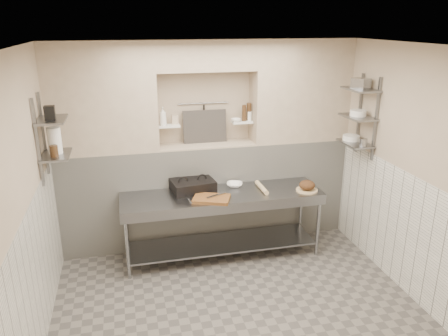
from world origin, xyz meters
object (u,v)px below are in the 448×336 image
object	(u,v)px
bottle_soap	(163,116)
jug_left	(55,141)
mixing_bowl	(235,185)
rolling_pin	(262,187)
cutting_board	(211,199)
panini_press	(193,186)
bowl_alcove	(236,120)
bread_loaf	(307,185)
prep_table	(222,212)

from	to	relation	value
bottle_soap	jug_left	xyz separation A→B (m)	(-1.26, -0.66, -0.07)
mixing_bowl	rolling_pin	size ratio (longest dim) A/B	0.52
cutting_board	panini_press	bearing A→B (deg)	115.28
bowl_alcove	jug_left	xyz separation A→B (m)	(-2.25, -0.66, 0.03)
bread_loaf	panini_press	bearing A→B (deg)	166.95
panini_press	bowl_alcove	distance (m)	1.08
mixing_bowl	jug_left	distance (m)	2.33
bowl_alcove	bread_loaf	bearing A→B (deg)	-41.86
mixing_bowl	bowl_alcove	size ratio (longest dim) A/B	1.62
mixing_bowl	jug_left	size ratio (longest dim) A/B	0.72
rolling_pin	cutting_board	bearing A→B (deg)	-164.48
bowl_alcove	bottle_soap	bearing A→B (deg)	179.84
bottle_soap	bowl_alcove	size ratio (longest dim) A/B	1.85
rolling_pin	bottle_soap	world-z (taller)	bottle_soap
bottle_soap	jug_left	distance (m)	1.43
cutting_board	mixing_bowl	distance (m)	0.56
panini_press	mixing_bowl	distance (m)	0.57
panini_press	bowl_alcove	world-z (taller)	bowl_alcove
mixing_bowl	bottle_soap	world-z (taller)	bottle_soap
panini_press	rolling_pin	distance (m)	0.91
bread_loaf	bottle_soap	distance (m)	2.09
prep_table	bread_loaf	distance (m)	1.16
cutting_board	bread_loaf	distance (m)	1.29
jug_left	prep_table	bearing A→B (deg)	3.12
panini_press	bowl_alcove	bearing A→B (deg)	20.06
panini_press	cutting_board	size ratio (longest dim) A/B	1.33
bottle_soap	mixing_bowl	bearing A→B (deg)	-21.01
cutting_board	jug_left	xyz separation A→B (m)	(-1.75, 0.07, 0.84)
rolling_pin	jug_left	xyz separation A→B (m)	(-2.47, -0.13, 0.83)
mixing_bowl	bottle_soap	xyz separation A→B (m)	(-0.89, 0.34, 0.91)
cutting_board	bottle_soap	world-z (taller)	bottle_soap
bowl_alcove	cutting_board	bearing A→B (deg)	-124.46
bread_loaf	prep_table	bearing A→B (deg)	172.50
rolling_pin	bowl_alcove	size ratio (longest dim) A/B	3.10
cutting_board	bowl_alcove	distance (m)	1.20
bread_loaf	jug_left	size ratio (longest dim) A/B	0.70
prep_table	bread_loaf	xyz separation A→B (m)	(1.10, -0.15, 0.34)
mixing_bowl	bowl_alcove	xyz separation A→B (m)	(0.10, 0.34, 0.81)
bowl_alcove	panini_press	bearing A→B (deg)	-151.65
mixing_bowl	jug_left	xyz separation A→B (m)	(-2.15, -0.32, 0.83)
prep_table	panini_press	xyz separation A→B (m)	(-0.35, 0.19, 0.33)
jug_left	mixing_bowl	bearing A→B (deg)	8.57
panini_press	jug_left	xyz separation A→B (m)	(-1.58, -0.30, 0.79)
bottle_soap	rolling_pin	bearing A→B (deg)	-23.87
rolling_pin	jug_left	bearing A→B (deg)	-176.96
prep_table	panini_press	bearing A→B (deg)	151.41
prep_table	mixing_bowl	xyz separation A→B (m)	(0.22, 0.22, 0.28)
rolling_pin	bottle_soap	distance (m)	1.60
cutting_board	bread_loaf	world-z (taller)	bread_loaf
bottle_soap	panini_press	bearing A→B (deg)	-49.43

